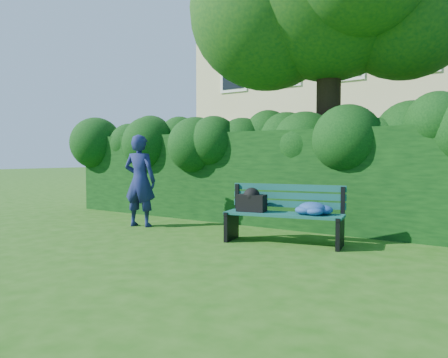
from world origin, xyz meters
The scene contains 5 objects.
ground centered at (0.00, 0.00, 0.00)m, with size 80.00×80.00×0.00m, color #1D510F.
apartment_building centered at (0.00, 13.99, 6.00)m, with size 16.00×8.08×12.00m.
hedge centered at (0.00, 2.20, 0.90)m, with size 10.00×1.00×1.80m.
park_bench centered at (1.12, 0.59, 0.50)m, with size 1.85×0.91×0.89m.
man_reading centered at (-1.87, 0.51, 0.87)m, with size 0.63×0.41×1.73m, color navy.
Camera 1 is at (4.11, -5.34, 1.33)m, focal length 35.00 mm.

